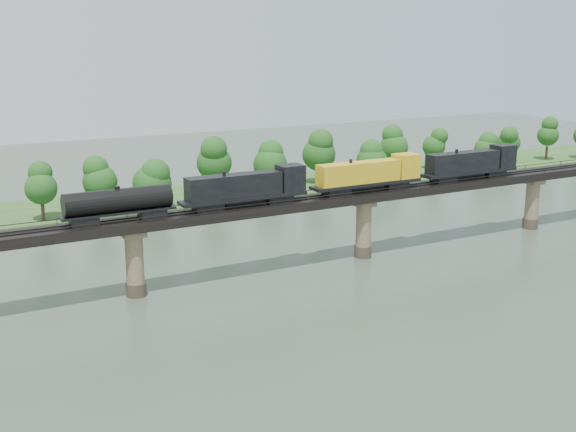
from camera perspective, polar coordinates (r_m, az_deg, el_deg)
ground at (r=103.21m, az=15.47°, el=-7.45°), size 400.00×400.00×0.00m
far_bank at (r=171.41m, az=-4.54°, el=1.79°), size 300.00×24.00×1.60m
bridge at (r=123.54m, az=5.98°, el=-0.80°), size 236.00×30.00×11.50m
bridge_superstructure at (r=122.09m, az=6.06°, el=2.07°), size 220.00×4.90×0.75m
far_treeline at (r=162.67m, az=-6.58°, el=3.97°), size 289.06×17.54×13.60m
freight_train at (r=117.80m, az=3.27°, el=2.91°), size 83.46×3.25×5.74m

